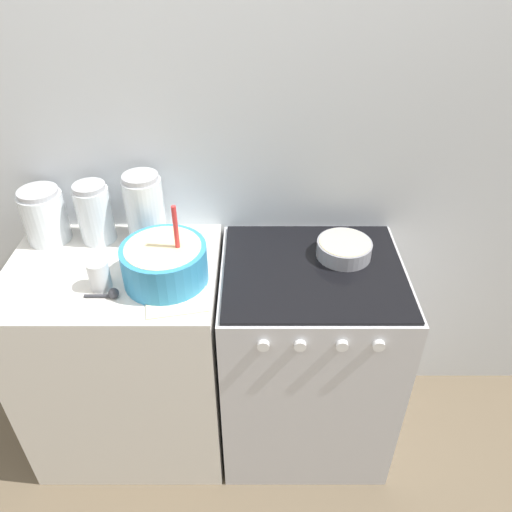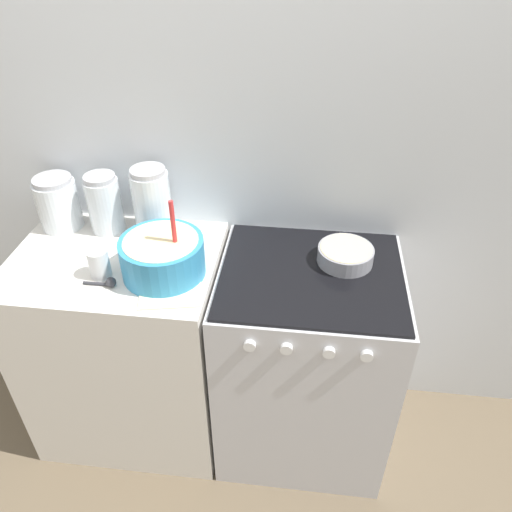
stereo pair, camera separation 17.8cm
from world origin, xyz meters
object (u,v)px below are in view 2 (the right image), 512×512
at_px(mixing_bowl, 162,255).
at_px(storage_jar_left, 59,206).
at_px(baking_pan, 345,254).
at_px(stove, 304,361).
at_px(storage_jar_right, 152,206).
at_px(tin_can, 99,264).
at_px(storage_jar_middle, 105,207).

height_order(mixing_bowl, storage_jar_left, mixing_bowl).
distance_m(mixing_bowl, baking_pan, 0.66).
height_order(stove, storage_jar_right, storage_jar_right).
bearing_deg(storage_jar_left, tin_can, -47.41).
distance_m(storage_jar_middle, tin_can, 0.31).
bearing_deg(storage_jar_middle, stove, -13.25).
relative_size(mixing_bowl, storage_jar_left, 1.38).
bearing_deg(storage_jar_left, storage_jar_middle, 0.00).
bearing_deg(baking_pan, storage_jar_middle, 173.14).
bearing_deg(tin_can, mixing_bowl, 11.27).
xyz_separation_m(storage_jar_left, storage_jar_middle, (0.19, 0.00, 0.01)).
height_order(storage_jar_middle, storage_jar_right, storage_jar_right).
height_order(baking_pan, storage_jar_middle, storage_jar_middle).
height_order(stove, baking_pan, baking_pan).
distance_m(mixing_bowl, storage_jar_middle, 0.40).
height_order(storage_jar_left, tin_can, storage_jar_left).
xyz_separation_m(baking_pan, storage_jar_right, (-0.75, 0.11, 0.09)).
height_order(storage_jar_right, tin_can, storage_jar_right).
bearing_deg(tin_can, storage_jar_right, 69.60).
distance_m(stove, storage_jar_right, 0.88).
relative_size(baking_pan, storage_jar_middle, 0.86).
bearing_deg(storage_jar_left, baking_pan, -5.70).
distance_m(mixing_bowl, storage_jar_right, 0.28).
bearing_deg(tin_can, baking_pan, 12.27).
relative_size(baking_pan, tin_can, 1.89).
bearing_deg(stove, storage_jar_right, 162.88).
relative_size(baking_pan, storage_jar_right, 0.73).
height_order(mixing_bowl, storage_jar_right, mixing_bowl).
distance_m(stove, storage_jar_middle, 1.02).
distance_m(stove, baking_pan, 0.52).
relative_size(baking_pan, storage_jar_left, 0.94).
distance_m(baking_pan, storage_jar_middle, 0.95).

